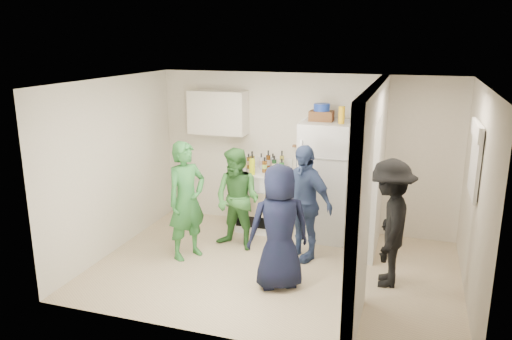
{
  "coord_description": "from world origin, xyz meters",
  "views": [
    {
      "loc": [
        1.67,
        -5.95,
        3.03
      ],
      "look_at": [
        -0.39,
        0.4,
        1.25
      ],
      "focal_mm": 35.0,
      "sensor_mm": 36.0,
      "label": 1
    }
  ],
  "objects_px": {
    "person_green_center": "(237,199)",
    "person_nook": "(389,223)",
    "person_green_left": "(187,201)",
    "person_denim": "(303,202)",
    "yellow_cup_stack_top": "(342,115)",
    "blue_bowl": "(322,107)",
    "person_navy": "(279,227)",
    "stove": "(264,200)",
    "wicker_basket": "(321,116)",
    "fridge": "(325,181)"
  },
  "relations": [
    {
      "from": "person_nook",
      "to": "person_green_center",
      "type": "bearing_deg",
      "value": -104.59
    },
    {
      "from": "stove",
      "to": "blue_bowl",
      "type": "distance_m",
      "value": 1.78
    },
    {
      "from": "yellow_cup_stack_top",
      "to": "person_nook",
      "type": "distance_m",
      "value": 1.83
    },
    {
      "from": "person_green_center",
      "to": "person_nook",
      "type": "relative_size",
      "value": 0.93
    },
    {
      "from": "blue_bowl",
      "to": "person_green_left",
      "type": "xyz_separation_m",
      "value": [
        -1.59,
        -1.38,
        -1.19
      ]
    },
    {
      "from": "blue_bowl",
      "to": "yellow_cup_stack_top",
      "type": "bearing_deg",
      "value": -25.11
    },
    {
      "from": "person_green_left",
      "to": "person_denim",
      "type": "relative_size",
      "value": 1.02
    },
    {
      "from": "blue_bowl",
      "to": "person_denim",
      "type": "bearing_deg",
      "value": -93.03
    },
    {
      "from": "yellow_cup_stack_top",
      "to": "person_green_left",
      "type": "bearing_deg",
      "value": -147.33
    },
    {
      "from": "stove",
      "to": "wicker_basket",
      "type": "distance_m",
      "value": 1.67
    },
    {
      "from": "person_navy",
      "to": "person_denim",
      "type": "bearing_deg",
      "value": -124.46
    },
    {
      "from": "wicker_basket",
      "to": "person_green_left",
      "type": "relative_size",
      "value": 0.21
    },
    {
      "from": "person_green_center",
      "to": "yellow_cup_stack_top",
      "type": "bearing_deg",
      "value": 41.31
    },
    {
      "from": "blue_bowl",
      "to": "person_navy",
      "type": "relative_size",
      "value": 0.15
    },
    {
      "from": "stove",
      "to": "wicker_basket",
      "type": "relative_size",
      "value": 2.74
    },
    {
      "from": "wicker_basket",
      "to": "person_navy",
      "type": "height_order",
      "value": "wicker_basket"
    },
    {
      "from": "fridge",
      "to": "blue_bowl",
      "type": "bearing_deg",
      "value": 153.43
    },
    {
      "from": "person_green_center",
      "to": "stove",
      "type": "bearing_deg",
      "value": 94.12
    },
    {
      "from": "wicker_basket",
      "to": "stove",
      "type": "bearing_deg",
      "value": -178.72
    },
    {
      "from": "person_navy",
      "to": "person_green_left",
      "type": "bearing_deg",
      "value": -46.44
    },
    {
      "from": "person_green_center",
      "to": "person_nook",
      "type": "bearing_deg",
      "value": 0.96
    },
    {
      "from": "stove",
      "to": "person_denim",
      "type": "height_order",
      "value": "person_denim"
    },
    {
      "from": "blue_bowl",
      "to": "person_nook",
      "type": "xyz_separation_m",
      "value": [
        1.13,
        -1.34,
        -1.21
      ]
    },
    {
      "from": "fridge",
      "to": "person_denim",
      "type": "distance_m",
      "value": 0.87
    },
    {
      "from": "person_navy",
      "to": "person_nook",
      "type": "relative_size",
      "value": 0.97
    },
    {
      "from": "blue_bowl",
      "to": "yellow_cup_stack_top",
      "type": "distance_m",
      "value": 0.36
    },
    {
      "from": "blue_bowl",
      "to": "stove",
      "type": "bearing_deg",
      "value": -178.72
    },
    {
      "from": "fridge",
      "to": "blue_bowl",
      "type": "relative_size",
      "value": 7.58
    },
    {
      "from": "stove",
      "to": "blue_bowl",
      "type": "xyz_separation_m",
      "value": [
        0.89,
        0.02,
        1.54
      ]
    },
    {
      "from": "blue_bowl",
      "to": "person_nook",
      "type": "distance_m",
      "value": 2.13
    },
    {
      "from": "person_green_center",
      "to": "person_denim",
      "type": "bearing_deg",
      "value": 11.42
    },
    {
      "from": "stove",
      "to": "fridge",
      "type": "xyz_separation_m",
      "value": [
        0.99,
        -0.03,
        0.43
      ]
    },
    {
      "from": "wicker_basket",
      "to": "person_navy",
      "type": "xyz_separation_m",
      "value": [
        -0.14,
        -1.83,
        -1.11
      ]
    },
    {
      "from": "wicker_basket",
      "to": "person_green_center",
      "type": "bearing_deg",
      "value": -139.64
    },
    {
      "from": "fridge",
      "to": "yellow_cup_stack_top",
      "type": "distance_m",
      "value": 1.06
    },
    {
      "from": "stove",
      "to": "person_green_left",
      "type": "distance_m",
      "value": 1.57
    },
    {
      "from": "fridge",
      "to": "person_navy",
      "type": "distance_m",
      "value": 1.8
    },
    {
      "from": "fridge",
      "to": "person_green_left",
      "type": "bearing_deg",
      "value": -141.92
    },
    {
      "from": "fridge",
      "to": "person_navy",
      "type": "relative_size",
      "value": 1.16
    },
    {
      "from": "stove",
      "to": "person_green_left",
      "type": "relative_size",
      "value": 0.57
    },
    {
      "from": "blue_bowl",
      "to": "person_green_center",
      "type": "bearing_deg",
      "value": -139.64
    },
    {
      "from": "blue_bowl",
      "to": "yellow_cup_stack_top",
      "type": "relative_size",
      "value": 0.96
    },
    {
      "from": "person_green_center",
      "to": "person_navy",
      "type": "distance_m",
      "value": 1.31
    },
    {
      "from": "person_nook",
      "to": "wicker_basket",
      "type": "bearing_deg",
      "value": -142.22
    },
    {
      "from": "person_green_left",
      "to": "person_denim",
      "type": "bearing_deg",
      "value": -43.98
    },
    {
      "from": "person_green_left",
      "to": "person_denim",
      "type": "xyz_separation_m",
      "value": [
        1.55,
        0.48,
        -0.02
      ]
    },
    {
      "from": "blue_bowl",
      "to": "person_green_left",
      "type": "bearing_deg",
      "value": -139.17
    },
    {
      "from": "wicker_basket",
      "to": "person_navy",
      "type": "distance_m",
      "value": 2.15
    },
    {
      "from": "wicker_basket",
      "to": "yellow_cup_stack_top",
      "type": "relative_size",
      "value": 1.4
    },
    {
      "from": "stove",
      "to": "person_denim",
      "type": "relative_size",
      "value": 0.59
    }
  ]
}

